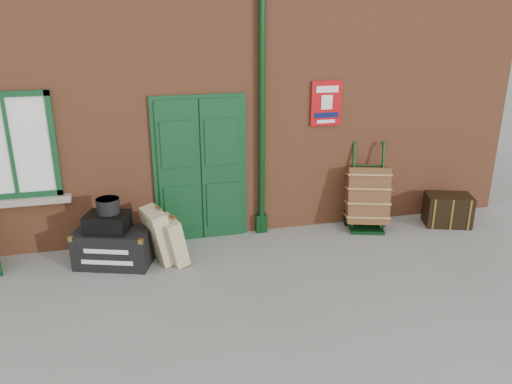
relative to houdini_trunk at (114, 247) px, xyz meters
name	(u,v)px	position (x,y,z in m)	size (l,w,h in m)	color
ground	(241,279)	(1.65, -0.86, -0.26)	(80.00, 80.00, 0.00)	gray
station_building	(199,83)	(1.65, 2.64, 1.90)	(10.30, 4.30, 4.36)	brown
houdini_trunk	(114,247)	(0.00, 0.00, 0.00)	(1.03, 0.57, 0.52)	black
strongbox	(107,222)	(-0.05, 0.00, 0.39)	(0.57, 0.41, 0.26)	black
hatbox	(108,206)	(-0.02, 0.03, 0.62)	(0.31, 0.31, 0.21)	black
suitcase_back	(159,235)	(0.63, -0.06, 0.14)	(0.22, 0.55, 0.77)	tan
suitcase_front	(173,240)	(0.81, -0.16, 0.09)	(0.20, 0.50, 0.66)	tan
porter_trolley	(367,196)	(4.04, 0.37, 0.28)	(0.85, 0.89, 1.38)	black
dark_trunk	(448,210)	(5.42, 0.12, 0.00)	(0.73, 0.47, 0.53)	black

